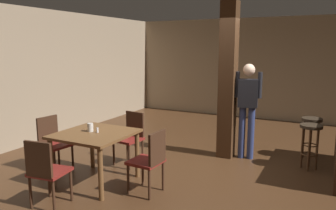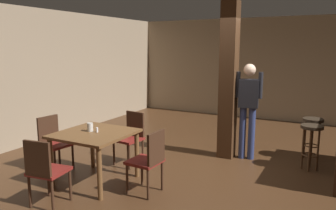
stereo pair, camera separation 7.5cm
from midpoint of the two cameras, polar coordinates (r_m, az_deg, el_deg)
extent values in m
plane|color=#422816|center=(5.45, 7.85, -11.66)|extent=(10.80, 10.80, 0.00)
cube|color=gray|center=(9.46, 17.18, 5.98)|extent=(8.00, 0.10, 2.80)
cube|color=gray|center=(7.42, -22.50, 4.62)|extent=(0.10, 9.00, 2.80)
cube|color=#422816|center=(5.98, 10.03, 4.07)|extent=(0.28, 0.28, 2.80)
cube|color=brown|center=(4.97, -13.05, -4.92)|extent=(1.03, 1.03, 0.04)
cylinder|color=brown|center=(5.17, -5.81, -8.56)|extent=(0.07, 0.07, 0.73)
cylinder|color=brown|center=(5.68, -13.46, -7.05)|extent=(0.07, 0.07, 0.73)
cylinder|color=brown|center=(4.49, -12.13, -11.69)|extent=(0.07, 0.07, 0.73)
cylinder|color=brown|center=(5.08, -20.10, -9.51)|extent=(0.07, 0.07, 0.73)
cube|color=maroon|center=(5.68, -7.37, -5.96)|extent=(0.47, 0.47, 0.04)
cube|color=#382114|center=(5.76, -6.14, -3.39)|extent=(0.38, 0.08, 0.45)
cylinder|color=#382114|center=(5.51, -7.16, -8.92)|extent=(0.04, 0.04, 0.43)
cylinder|color=#382114|center=(5.74, -9.81, -8.21)|extent=(0.04, 0.04, 0.43)
cylinder|color=#382114|center=(5.76, -4.83, -8.02)|extent=(0.04, 0.04, 0.43)
cylinder|color=#382114|center=(5.98, -7.45, -7.38)|extent=(0.04, 0.04, 0.43)
cube|color=maroon|center=(4.60, -4.39, -9.80)|extent=(0.44, 0.44, 0.04)
cube|color=#382114|center=(4.43, -2.38, -7.51)|extent=(0.06, 0.38, 0.45)
cylinder|color=#382114|center=(4.65, -7.43, -12.61)|extent=(0.04, 0.04, 0.43)
cylinder|color=#382114|center=(4.91, -4.88, -11.30)|extent=(0.04, 0.04, 0.43)
cylinder|color=#382114|center=(4.46, -3.77, -13.58)|extent=(0.04, 0.04, 0.43)
cylinder|color=#382114|center=(4.73, -1.34, -12.13)|extent=(0.04, 0.04, 0.43)
cube|color=maroon|center=(4.51, -20.29, -10.86)|extent=(0.47, 0.47, 0.04)
cube|color=#382114|center=(4.30, -22.11, -8.83)|extent=(0.38, 0.09, 0.45)
cylinder|color=#382114|center=(4.82, -20.43, -12.35)|extent=(0.04, 0.04, 0.43)
cylinder|color=#382114|center=(4.62, -16.98, -13.17)|extent=(0.04, 0.04, 0.43)
cylinder|color=#382114|center=(4.58, -23.28, -13.76)|extent=(0.04, 0.04, 0.43)
cylinder|color=#382114|center=(4.37, -19.77, -14.73)|extent=(0.04, 0.04, 0.43)
cube|color=maroon|center=(5.62, -19.29, -6.62)|extent=(0.46, 0.46, 0.04)
cube|color=#382114|center=(5.72, -20.59, -4.09)|extent=(0.08, 0.38, 0.45)
cylinder|color=#382114|center=(5.66, -16.64, -8.75)|extent=(0.04, 0.04, 0.43)
cylinder|color=#382114|center=(5.46, -19.49, -9.62)|extent=(0.04, 0.04, 0.43)
cylinder|color=#382114|center=(5.92, -18.84, -8.02)|extent=(0.04, 0.04, 0.43)
cylinder|color=#382114|center=(5.73, -21.63, -8.82)|extent=(0.04, 0.04, 0.43)
cylinder|color=beige|center=(5.02, -13.79, -3.81)|extent=(0.09, 0.09, 0.13)
cylinder|color=silver|center=(4.95, -12.63, -4.29)|extent=(0.03, 0.03, 0.07)
cube|color=black|center=(5.97, 13.42, 2.00)|extent=(0.37, 0.25, 0.50)
sphere|color=beige|center=(5.93, 13.58, 5.98)|extent=(0.24, 0.24, 0.21)
cylinder|color=navy|center=(6.11, 13.89, -4.78)|extent=(0.14, 0.14, 0.95)
cylinder|color=navy|center=(6.12, 12.39, -4.69)|extent=(0.14, 0.14, 0.95)
cylinder|color=black|center=(5.94, 15.34, 3.34)|extent=(0.09, 0.09, 0.46)
cylinder|color=black|center=(5.97, 11.62, 3.53)|extent=(0.09, 0.09, 0.46)
cylinder|color=#2D2319|center=(5.83, 23.35, -3.43)|extent=(0.36, 0.36, 0.05)
torus|color=#4C301C|center=(5.96, 23.02, -7.89)|extent=(0.25, 0.25, 0.02)
cylinder|color=#4C301C|center=(6.04, 23.17, -6.69)|extent=(0.03, 0.03, 0.71)
cylinder|color=#4C301C|center=(5.82, 23.00, -7.30)|extent=(0.03, 0.03, 0.71)
cylinder|color=#4C301C|center=(5.92, 24.21, -7.09)|extent=(0.03, 0.03, 0.71)
cylinder|color=#4C301C|center=(5.93, 21.97, -6.89)|extent=(0.03, 0.03, 0.71)
cylinder|color=#2D2319|center=(6.39, 23.49, -2.32)|extent=(0.35, 0.35, 0.05)
torus|color=#422816|center=(6.50, 23.19, -6.40)|extent=(0.25, 0.25, 0.02)
cylinder|color=#422816|center=(6.59, 23.32, -5.33)|extent=(0.03, 0.03, 0.71)
cylinder|color=#422816|center=(6.37, 23.17, -5.84)|extent=(0.03, 0.03, 0.71)
cylinder|color=#422816|center=(6.47, 24.27, -5.67)|extent=(0.03, 0.03, 0.71)
cylinder|color=#422816|center=(6.49, 22.23, -5.49)|extent=(0.03, 0.03, 0.71)
camera|label=1|loc=(0.04, -90.40, -0.07)|focal=35.00mm
camera|label=2|loc=(0.04, 89.60, 0.07)|focal=35.00mm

